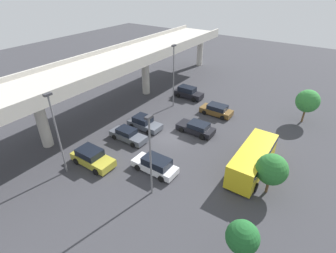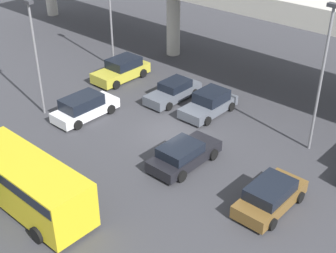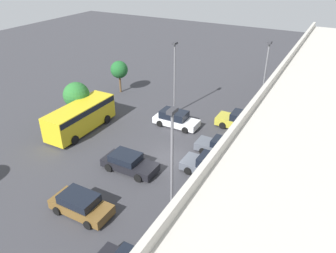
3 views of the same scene
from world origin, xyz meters
name	(u,v)px [view 3 (image 3 of 3)]	position (x,y,z in m)	size (l,w,h in m)	color
ground_plane	(168,159)	(0.00, 0.00, 0.00)	(115.90, 115.90, 0.00)	#38383D
highway_overpass	(314,120)	(0.00, 10.58, 6.43)	(55.27, 7.39, 7.71)	#BCB7AD
parked_car_0	(241,121)	(-8.45, 3.76, 0.79)	(2.24, 4.74, 1.68)	gold
parked_car_1	(176,119)	(-5.71, -2.28, 0.76)	(2.08, 4.67, 1.61)	silver
parked_car_2	(222,147)	(-3.00, 3.79, 0.65)	(1.97, 4.64, 1.42)	#515660
parked_car_3	(210,166)	(0.20, 3.89, 0.72)	(2.18, 4.39, 1.57)	#515660
parked_car_4	(129,163)	(2.93, -2.09, 0.67)	(2.20, 4.63, 1.41)	black
parked_car_5	(81,204)	(8.65, -2.10, 0.71)	(2.13, 4.38, 1.46)	brown
shuttle_bus	(80,116)	(-0.41, -10.11, 1.59)	(7.80, 2.83, 2.67)	gold
lamp_post_near_aisle	(172,170)	(7.54, 4.33, 5.15)	(0.70, 0.35, 8.89)	slate
lamp_post_mid_lot	(175,73)	(-8.28, -3.78, 4.61)	(0.70, 0.35, 7.85)	slate
lamp_post_by_overpass	(265,77)	(-10.76, 4.96, 4.91)	(0.70, 0.35, 8.42)	slate
tree_front_left	(119,70)	(-10.45, -12.64, 2.94)	(2.14, 2.14, 4.03)	brown
tree_front_centre	(76,95)	(-2.38, -12.26, 2.61)	(2.74, 2.74, 3.99)	brown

